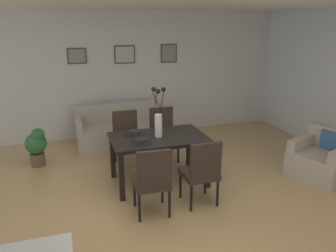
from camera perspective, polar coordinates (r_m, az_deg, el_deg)
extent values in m
plane|color=tan|center=(4.64, -1.08, -13.55)|extent=(9.00, 9.00, 0.00)
cube|color=silver|center=(7.25, -8.70, 8.48)|extent=(9.00, 0.10, 2.60)
cube|color=black|center=(5.03, -1.60, -2.05)|extent=(1.40, 0.89, 0.05)
cube|color=black|center=(5.70, 3.54, -3.70)|extent=(0.07, 0.07, 0.69)
cube|color=black|center=(5.39, -9.30, -5.15)|extent=(0.07, 0.07, 0.69)
cube|color=black|center=(5.04, 6.73, -6.65)|extent=(0.07, 0.07, 0.69)
cube|color=black|center=(4.69, -7.81, -8.58)|extent=(0.07, 0.07, 0.69)
cube|color=#33261E|center=(4.36, -2.84, -9.44)|extent=(0.47, 0.47, 0.08)
cube|color=#33261E|center=(4.08, -2.35, -7.34)|extent=(0.42, 0.09, 0.48)
cylinder|color=black|center=(4.67, -0.96, -10.70)|extent=(0.04, 0.04, 0.38)
cylinder|color=black|center=(4.60, -5.65, -11.20)|extent=(0.04, 0.04, 0.38)
cylinder|color=black|center=(4.35, 0.24, -12.97)|extent=(0.04, 0.04, 0.38)
cylinder|color=black|center=(4.28, -4.83, -13.56)|extent=(0.04, 0.04, 0.38)
cube|color=#33261E|center=(5.77, -6.77, -2.72)|extent=(0.45, 0.45, 0.08)
cube|color=#33261E|center=(5.87, -7.25, 0.27)|extent=(0.42, 0.07, 0.48)
cylinder|color=black|center=(5.65, -8.16, -5.74)|extent=(0.04, 0.04, 0.38)
cylinder|color=black|center=(5.72, -4.41, -5.30)|extent=(0.04, 0.04, 0.38)
cylinder|color=black|center=(5.99, -8.86, -4.39)|extent=(0.04, 0.04, 0.38)
cylinder|color=black|center=(6.06, -5.32, -3.99)|extent=(0.04, 0.04, 0.38)
cube|color=#33261E|center=(4.60, 5.24, -8.00)|extent=(0.45, 0.45, 0.08)
cube|color=#33261E|center=(4.34, 6.38, -5.89)|extent=(0.42, 0.07, 0.48)
cylinder|color=black|center=(4.93, 6.28, -9.20)|extent=(0.04, 0.04, 0.38)
cylinder|color=black|center=(4.79, 2.11, -9.92)|extent=(0.04, 0.04, 0.38)
cylinder|color=black|center=(4.63, 8.34, -11.14)|extent=(0.04, 0.04, 0.38)
cylinder|color=black|center=(4.48, 3.93, -12.00)|extent=(0.04, 0.04, 0.38)
cube|color=#33261E|center=(5.95, -0.58, -1.98)|extent=(0.44, 0.44, 0.08)
cube|color=#33261E|center=(6.04, -1.14, 0.91)|extent=(0.42, 0.06, 0.48)
cylinder|color=black|center=(5.81, -1.80, -4.90)|extent=(0.04, 0.04, 0.38)
cylinder|color=black|center=(5.92, 1.74, -4.47)|extent=(0.04, 0.04, 0.38)
cylinder|color=black|center=(6.15, -2.81, -3.63)|extent=(0.04, 0.04, 0.38)
cylinder|color=black|center=(6.25, 0.56, -3.25)|extent=(0.04, 0.04, 0.38)
cylinder|color=white|center=(4.97, -1.62, 0.07)|extent=(0.11, 0.11, 0.34)
cylinder|color=black|center=(4.92, -1.06, 3.86)|extent=(0.05, 0.12, 0.37)
sphere|color=black|center=(4.89, -0.78, 6.19)|extent=(0.07, 0.07, 0.07)
cylinder|color=black|center=(4.93, -2.16, 3.88)|extent=(0.08, 0.05, 0.38)
sphere|color=black|center=(4.90, -2.44, 6.20)|extent=(0.07, 0.07, 0.07)
cylinder|color=black|center=(4.83, -1.67, 3.60)|extent=(0.15, 0.06, 0.36)
sphere|color=black|center=(4.75, -1.70, 5.86)|extent=(0.07, 0.07, 0.07)
cylinder|color=black|center=(4.77, -4.56, -2.87)|extent=(0.32, 0.32, 0.01)
cylinder|color=#2D2826|center=(4.75, -4.57, -2.49)|extent=(0.17, 0.17, 0.06)
cylinder|color=black|center=(4.75, -4.57, -2.32)|extent=(0.13, 0.13, 0.04)
cylinder|color=black|center=(5.13, -5.61, -1.41)|extent=(0.32, 0.32, 0.01)
cylinder|color=#2D2826|center=(5.12, -5.62, -1.06)|extent=(0.17, 0.17, 0.06)
cylinder|color=black|center=(5.12, -5.62, -0.90)|extent=(0.13, 0.13, 0.04)
cube|color=#B2A899|center=(6.83, -7.95, -1.45)|extent=(1.70, 0.84, 0.42)
cube|color=#B2A899|center=(7.04, -8.57, 2.48)|extent=(1.70, 0.16, 0.38)
cube|color=#B2A899|center=(6.91, -1.51, 1.63)|extent=(0.10, 0.84, 0.20)
cube|color=#B2A899|center=(6.66, -14.85, 0.44)|extent=(0.10, 0.84, 0.20)
cube|color=#B7A893|center=(5.92, 24.24, -5.96)|extent=(1.03, 1.03, 0.40)
cube|color=#B7A893|center=(6.07, 26.10, -1.86)|extent=(0.43, 0.81, 0.35)
cube|color=#B7A893|center=(5.95, 21.71, -2.55)|extent=(0.69, 0.37, 0.18)
cube|color=#386093|center=(5.99, 25.66, -2.20)|extent=(0.18, 0.31, 0.30)
cube|color=#473828|center=(7.05, -15.10, 11.32)|extent=(0.37, 0.02, 0.31)
cube|color=gray|center=(7.03, -15.09, 11.31)|extent=(0.32, 0.01, 0.26)
cube|color=#473828|center=(7.16, -7.30, 11.84)|extent=(0.43, 0.02, 0.37)
cube|color=#B2B2AD|center=(7.15, -7.28, 11.83)|extent=(0.38, 0.01, 0.32)
cube|color=#473828|center=(7.40, 0.15, 12.14)|extent=(0.35, 0.02, 0.39)
cube|color=gray|center=(7.38, 0.18, 12.14)|extent=(0.30, 0.01, 0.34)
cylinder|color=brown|center=(6.25, -21.05, -5.25)|extent=(0.24, 0.24, 0.22)
sphere|color=#2D6633|center=(6.15, -21.34, -2.75)|extent=(0.36, 0.36, 0.36)
sphere|color=#2D6633|center=(6.07, -21.04, -1.38)|extent=(0.22, 0.22, 0.22)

